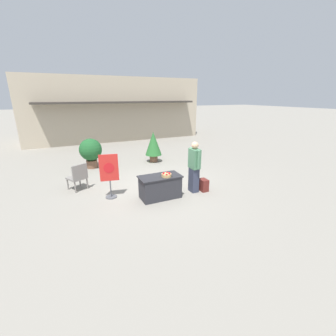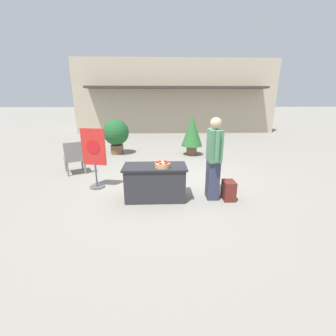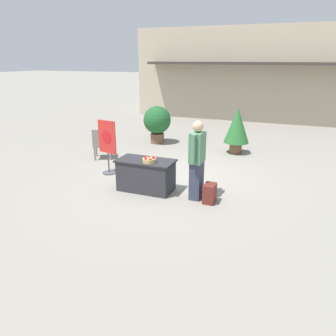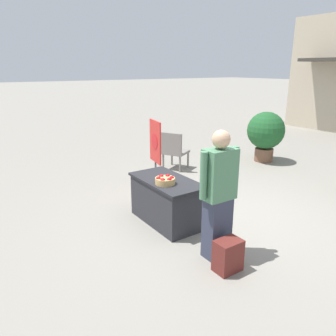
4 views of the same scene
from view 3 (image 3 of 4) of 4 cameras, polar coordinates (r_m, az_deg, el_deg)
name	(u,v)px [view 3 (image 3 of 4)]	position (r m, az deg, el deg)	size (l,w,h in m)	color
ground_plane	(170,180)	(8.43, 0.36, -2.12)	(120.00, 120.00, 0.00)	gray
storefront_building	(264,73)	(18.59, 16.31, 15.56)	(12.49, 5.21, 4.44)	#B7A88E
display_table	(146,175)	(7.70, -3.86, -1.23)	(1.34, 0.69, 0.74)	#2D2D33
apple_basket	(149,160)	(7.38, -3.25, 1.40)	(0.31, 0.31, 0.13)	tan
person_visitor	(197,160)	(7.09, 5.07, 1.40)	(0.27, 0.61, 1.74)	#33384C
backpack	(210,193)	(7.14, 7.26, -4.40)	(0.24, 0.34, 0.42)	maroon
poster_board	(107,145)	(8.84, -10.49, 3.97)	(0.58, 0.36, 1.45)	#4C4C51
patio_chair	(102,143)	(10.26, -11.38, 4.37)	(0.74, 0.74, 0.95)	gray
potted_plant_near_left	(157,121)	(11.99, -1.90, 8.11)	(1.00, 1.00, 1.35)	brown
potted_plant_near_right	(237,127)	(10.88, 11.93, 7.06)	(0.81, 0.81, 1.50)	brown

